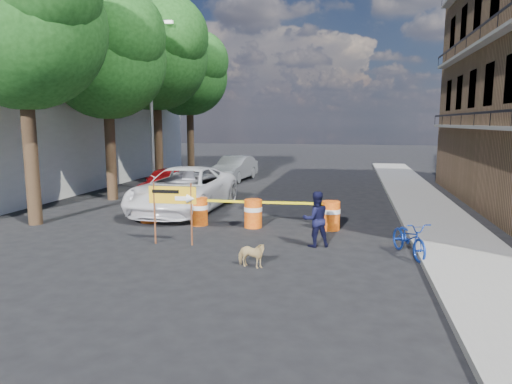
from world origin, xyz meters
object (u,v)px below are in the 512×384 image
at_px(sedan_silver, 235,168).
at_px(barrel_far_right, 331,215).
at_px(barrel_far_left, 149,208).
at_px(sedan_red, 166,182).
at_px(bicycle, 410,222).
at_px(pedestrian, 316,219).
at_px(detour_sign, 178,200).
at_px(suv_white, 184,190).
at_px(barrel_mid_right, 253,213).
at_px(dog, 251,255).
at_px(barrel_mid_left, 199,211).

bearing_deg(sedan_silver, barrel_far_right, -55.95).
distance_m(barrel_far_left, barrel_far_right, 6.03).
height_order(sedan_red, sedan_silver, sedan_silver).
distance_m(bicycle, sedan_red, 12.16).
bearing_deg(sedan_red, bicycle, -37.11).
height_order(pedestrian, sedan_silver, pedestrian).
height_order(barrel_far_right, sedan_silver, sedan_silver).
height_order(barrel_far_right, detour_sign, detour_sign).
bearing_deg(suv_white, detour_sign, -69.86).
xyz_separation_m(barrel_mid_right, suv_white, (-3.12, 2.12, 0.35)).
bearing_deg(sedan_silver, sedan_red, -97.49).
distance_m(dog, sedan_red, 10.95).
distance_m(bicycle, dog, 4.10).
relative_size(barrel_far_right, suv_white, 0.15).
bearing_deg(bicycle, sedan_silver, 100.73).
bearing_deg(sedan_silver, pedestrian, -60.80).
xyz_separation_m(barrel_mid_left, suv_white, (-1.32, 2.15, 0.35)).
relative_size(bicycle, dog, 2.39).
relative_size(suv_white, sedan_red, 1.51).
distance_m(detour_sign, sedan_red, 8.46).
xyz_separation_m(barrel_far_right, bicycle, (2.05, -2.45, 0.40)).
bearing_deg(bicycle, suv_white, 130.42).
height_order(barrel_mid_right, suv_white, suv_white).
bearing_deg(barrel_far_left, pedestrian, -18.40).
bearing_deg(sedan_red, barrel_mid_right, -44.62).
distance_m(barrel_mid_right, sedan_silver, 12.08).
xyz_separation_m(barrel_far_right, sedan_red, (-7.55, 5.01, 0.20)).
bearing_deg(barrel_mid_right, sedan_silver, 107.22).
bearing_deg(suv_white, barrel_mid_left, -57.20).
height_order(barrel_mid_right, sedan_red, sedan_red).
bearing_deg(barrel_mid_left, bicycle, -19.72).
distance_m(barrel_mid_left, sedan_red, 6.18).
bearing_deg(barrel_mid_left, sedan_silver, 98.74).
distance_m(barrel_far_right, pedestrian, 2.08).
distance_m(pedestrian, bicycle, 2.40).
relative_size(barrel_mid_left, barrel_far_right, 1.00).
height_order(barrel_mid_left, sedan_red, sedan_red).
xyz_separation_m(detour_sign, dog, (2.36, -1.55, -0.94)).
distance_m(dog, suv_white, 7.30).
xyz_separation_m(bicycle, sedan_silver, (-8.06, 13.81, -0.17)).
relative_size(barrel_far_left, detour_sign, 0.53).
bearing_deg(barrel_mid_right, detour_sign, -122.07).
bearing_deg(barrel_far_left, barrel_far_right, 1.28).
bearing_deg(dog, suv_white, 45.59).
xyz_separation_m(detour_sign, sedan_red, (-3.57, 7.65, -0.57)).
height_order(pedestrian, bicycle, bicycle).
bearing_deg(barrel_mid_right, dog, -78.50).
distance_m(barrel_mid_left, dog, 4.77).
bearing_deg(sedan_red, sedan_silver, 77.11).
bearing_deg(barrel_far_left, detour_sign, -50.65).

